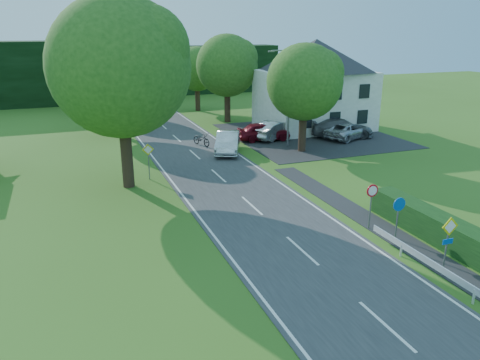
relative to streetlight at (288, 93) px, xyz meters
name	(u,v)px	position (x,y,z in m)	size (l,w,h in m)	color
road	(239,195)	(-8.06, -10.00, -4.44)	(7.00, 80.00, 0.04)	#343436
parking_pad	(310,135)	(3.94, 3.00, -4.44)	(14.00, 16.00, 0.04)	#27282A
line_edge_left	(187,201)	(-11.31, -10.00, -4.42)	(0.12, 80.00, 0.01)	white
line_edge_right	(288,188)	(-4.81, -10.00, -4.42)	(0.12, 80.00, 0.01)	white
line_centre	(239,194)	(-8.06, -10.00, -4.42)	(0.12, 80.00, 0.01)	white
tree_main	(122,94)	(-14.06, -6.00, 1.36)	(9.40, 9.40, 11.64)	#254E17
tree_left_far	(111,89)	(-13.06, 10.00, -0.17)	(7.00, 7.00, 8.58)	#254E17
tree_right_far	(227,79)	(-1.06, 12.00, 0.08)	(7.40, 7.40, 9.09)	#254E17
tree_left_back	(105,78)	(-12.56, 22.00, -0.43)	(6.60, 6.60, 8.07)	#254E17
tree_right_back	(197,79)	(-2.06, 20.00, -0.68)	(6.20, 6.20, 7.56)	#254E17
tree_right_mid	(304,99)	(0.44, -2.00, -0.17)	(7.00, 7.00, 8.58)	#254E17
treeline_right	(181,70)	(-0.06, 36.00, -0.96)	(30.00, 5.00, 7.00)	black
house_white	(315,83)	(5.94, 6.00, -0.06)	(10.60, 8.40, 8.60)	silver
streetlight	(288,93)	(0.00, 0.00, 0.00)	(2.03, 0.18, 8.00)	slate
sign_priority_right	(448,236)	(-3.76, -22.02, -2.67)	(0.78, 0.09, 2.59)	slate
sign_roundabout	(398,212)	(-3.76, -19.02, -2.79)	(0.64, 0.08, 2.37)	slate
sign_speed_limit	(372,196)	(-3.76, -17.03, -2.70)	(0.64, 0.11, 2.37)	slate
sign_priority_left	(148,154)	(-12.56, -5.02, -2.75)	(0.78, 0.09, 2.44)	slate
moving_car	(228,142)	(-5.36, -0.28, -3.59)	(1.76, 5.06, 1.67)	silver
motorcycle	(201,139)	(-6.70, 2.66, -3.87)	(0.73, 2.10, 1.10)	black
parked_car_red	(264,131)	(-0.97, 2.56, -3.62)	(1.90, 4.73, 1.61)	maroon
parked_car_silver_a	(276,130)	(0.29, 2.78, -3.61)	(1.71, 4.91, 1.62)	#A9A9AE
parked_car_grey	(342,128)	(6.24, 1.22, -3.60)	(2.30, 5.66, 1.64)	#515257
parked_car_silver_b	(349,131)	(6.51, 0.45, -3.71)	(2.37, 5.13, 1.43)	silver
parasol	(295,122)	(3.38, 5.00, -3.57)	(1.87, 1.90, 1.71)	#B1380E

